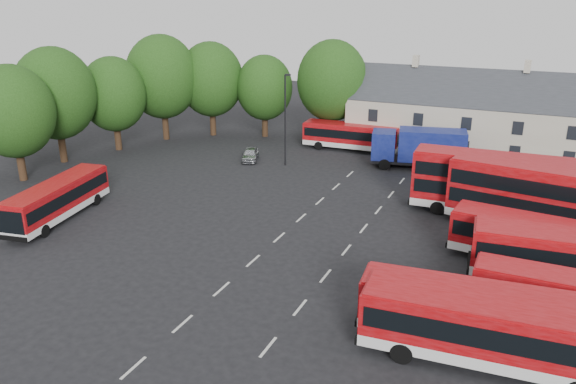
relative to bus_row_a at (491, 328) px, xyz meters
name	(u,v)px	position (x,y,z in m)	size (l,w,h in m)	color
ground	(267,249)	(-14.87, 7.08, -1.99)	(140.00, 140.00, 0.00)	black
lane_markings	(312,243)	(-12.37, 9.08, -1.98)	(5.15, 33.80, 0.01)	beige
treeline	(173,87)	(-35.61, 26.45, 4.70)	(29.92, 32.59, 12.01)	black
terrace_houses	(520,122)	(-0.87, 37.08, 1.88)	(35.70, 7.13, 10.06)	beige
bus_row_a	(491,328)	(0.00, 0.00, 0.00)	(11.84, 3.46, 3.30)	silver
bus_row_b	(472,310)	(-0.97, 1.55, -0.15)	(10.98, 3.49, 3.05)	silver
bus_row_c	(572,296)	(3.55, 5.33, -0.32)	(9.81, 2.36, 2.77)	silver
bus_row_e	(544,240)	(2.09, 11.70, -0.09)	(11.38, 3.79, 3.16)	silver
bus_dd_south	(537,195)	(1.38, 17.48, 0.83)	(12.33, 4.48, 4.94)	silver
bus_dd_north	(494,182)	(-1.68, 19.47, 0.82)	(12.09, 3.22, 4.92)	silver
bus_west	(58,197)	(-31.66, 5.39, -0.25)	(4.04, 10.49, 2.90)	silver
bus_north	(351,135)	(-17.48, 33.18, -0.22)	(10.48, 2.81, 2.94)	silver
box_truck	(420,147)	(-9.36, 29.64, 0.20)	(9.26, 4.60, 3.88)	black
silver_car	(250,154)	(-25.71, 25.31, -1.35)	(1.51, 3.75, 1.28)	#A9ACB0
lamppost	(285,118)	(-21.71, 25.24, 2.84)	(0.63, 0.34, 9.04)	black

